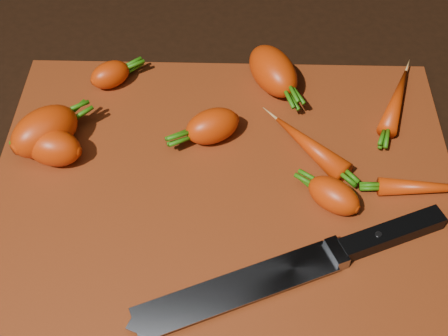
{
  "coord_description": "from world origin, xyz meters",
  "views": [
    {
      "loc": [
        0.01,
        -0.41,
        0.54
      ],
      "look_at": [
        0.0,
        0.01,
        0.03
      ],
      "focal_mm": 50.0,
      "sensor_mm": 36.0,
      "label": 1
    }
  ],
  "objects": [
    {
      "name": "carrot_6",
      "position": [
        0.2,
        0.13,
        0.02
      ],
      "size": [
        0.06,
        0.11,
        0.02
      ],
      "primitive_type": "ellipsoid",
      "rotation": [
        0.0,
        0.0,
        1.21
      ],
      "color": "#C83103",
      "rests_on": "cutting_board"
    },
    {
      "name": "carrot_1",
      "position": [
        -0.19,
        0.03,
        0.03
      ],
      "size": [
        0.07,
        0.05,
        0.04
      ],
      "primitive_type": "ellipsoid",
      "rotation": [
        0.0,
        0.0,
        2.96
      ],
      "color": "#C83103",
      "rests_on": "cutting_board"
    },
    {
      "name": "carrot_5",
      "position": [
        0.11,
        -0.02,
        0.03
      ],
      "size": [
        0.07,
        0.06,
        0.03
      ],
      "primitive_type": "ellipsoid",
      "rotation": [
        0.0,
        0.0,
        2.49
      ],
      "color": "#C83103",
      "rests_on": "cutting_board"
    },
    {
      "name": "carrot_4",
      "position": [
        -0.14,
        0.16,
        0.03
      ],
      "size": [
        0.06,
        0.05,
        0.03
      ],
      "primitive_type": "ellipsoid",
      "rotation": [
        0.0,
        0.0,
        0.61
      ],
      "color": "#C83103",
      "rests_on": "cutting_board"
    },
    {
      "name": "carrot_3",
      "position": [
        -0.01,
        0.07,
        0.03
      ],
      "size": [
        0.07,
        0.06,
        0.04
      ],
      "primitive_type": "ellipsoid",
      "rotation": [
        0.0,
        0.0,
        3.61
      ],
      "color": "#C83103",
      "rests_on": "cutting_board"
    },
    {
      "name": "carrot_8",
      "position": [
        0.09,
        0.05,
        0.03
      ],
      "size": [
        0.09,
        0.1,
        0.03
      ],
      "primitive_type": "ellipsoid",
      "rotation": [
        0.0,
        0.0,
        2.28
      ],
      "color": "#C83103",
      "rests_on": "cutting_board"
    },
    {
      "name": "carrot_0",
      "position": [
        -0.2,
        0.05,
        0.04
      ],
      "size": [
        0.09,
        0.09,
        0.05
      ],
      "primitive_type": "ellipsoid",
      "rotation": [
        0.0,
        0.0,
        0.8
      ],
      "color": "#C83103",
      "rests_on": "cutting_board"
    },
    {
      "name": "knife",
      "position": [
        0.03,
        -0.12,
        0.02
      ],
      "size": [
        0.31,
        0.15,
        0.02
      ],
      "rotation": [
        0.0,
        0.0,
        0.4
      ],
      "color": "gray",
      "rests_on": "cutting_board"
    },
    {
      "name": "ground",
      "position": [
        0.0,
        0.0,
        -0.01
      ],
      "size": [
        2.0,
        2.0,
        0.01
      ],
      "primitive_type": "cube",
      "color": "black"
    },
    {
      "name": "cutting_board",
      "position": [
        0.0,
        0.0,
        0.01
      ],
      "size": [
        0.5,
        0.4,
        0.01
      ],
      "primitive_type": "cube",
      "color": "maroon",
      "rests_on": "ground"
    },
    {
      "name": "carrot_2",
      "position": [
        0.06,
        0.16,
        0.04
      ],
      "size": [
        0.08,
        0.1,
        0.05
      ],
      "primitive_type": "ellipsoid",
      "rotation": [
        0.0,
        0.0,
        -1.11
      ],
      "color": "#C83103",
      "rests_on": "cutting_board"
    },
    {
      "name": "carrot_7",
      "position": [
        0.22,
        -0.0,
        0.02
      ],
      "size": [
        0.11,
        0.02,
        0.02
      ],
      "primitive_type": "ellipsoid",
      "rotation": [
        0.0,
        0.0,
        -0.0
      ],
      "color": "#C83103",
      "rests_on": "cutting_board"
    }
  ]
}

